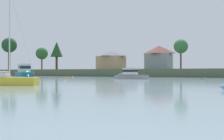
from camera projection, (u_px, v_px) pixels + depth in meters
far_shore_bank at (212, 73)px, 83.66m from camera, size 201.08×41.20×2.18m
sailboat_yellow at (4, 83)px, 28.11m from camera, size 6.96×4.42×10.29m
cruiser_teal at (25, 74)px, 66.36m from camera, size 10.14×8.16×5.99m
cruiser_grey at (128, 76)px, 53.12m from camera, size 7.36×2.53×4.21m
mooring_buoy_green at (202, 80)px, 46.58m from camera, size 0.39×0.39×0.45m
mooring_buoy_yellow at (73, 77)px, 73.25m from camera, size 0.36×0.36×0.42m
mooring_buoy_orange at (65, 79)px, 52.96m from camera, size 0.44×0.44×0.49m
shore_tree_far_right at (9, 46)px, 110.72m from camera, size 6.01×6.01×13.04m
shore_tree_far_left at (57, 50)px, 102.62m from camera, size 4.60×4.60×10.52m
shore_tree_left at (181, 47)px, 77.52m from camera, size 4.01×4.01×8.47m
shore_tree_right at (42, 54)px, 111.03m from camera, size 4.88×4.88×9.11m
cottage_eastern at (111, 60)px, 97.72m from camera, size 8.97×8.33×6.56m
cottage_hillside at (159, 57)px, 98.62m from camera, size 9.00×8.20×8.65m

